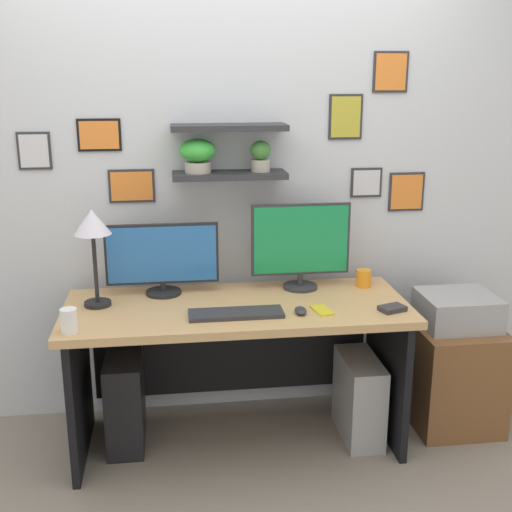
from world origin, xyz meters
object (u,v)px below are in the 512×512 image
desk_lamp (93,230)px  water_cup (69,321)px  desk (236,340)px  monitor_right (301,244)px  printer (457,310)px  computer_tower_left (125,399)px  cell_phone (322,310)px  computer_mouse (301,311)px  computer_tower_right (359,397)px  scissors_tray (392,308)px  keyboard (236,314)px  coffee_mug (364,278)px  drawer_cabinet (452,373)px  monitor_left (162,258)px

desk_lamp → water_cup: 0.47m
desk → monitor_right: monitor_right is taller
printer → monitor_right: bearing=169.2°
printer → computer_tower_left: 1.78m
desk → cell_phone: bearing=-26.9°
computer_mouse → printer: 0.92m
water_cup → computer_tower_right: size_ratio=0.25×
scissors_tray → printer: (0.44, 0.24, -0.12)m
desk → keyboard: bearing=-95.7°
desk_lamp → computer_tower_left: (0.10, -0.00, -0.89)m
keyboard → computer_tower_right: bearing=10.7°
desk_lamp → monitor_right: bearing=7.7°
coffee_mug → computer_tower_right: bearing=-106.2°
computer_tower_left → computer_tower_right: computer_tower_left is taller
water_cup → computer_mouse: bearing=5.2°
cell_phone → printer: cell_phone is taller
desk → drawer_cabinet: desk is taller
monitor_left → monitor_right: 0.71m
keyboard → coffee_mug: size_ratio=4.89×
coffee_mug → desk: bearing=-168.7°
computer_mouse → coffee_mug: bearing=40.8°
cell_phone → monitor_right: bearing=84.6°
monitor_right → keyboard: size_ratio=1.16×
cell_phone → water_cup: bearing=174.8°
monitor_right → printer: (0.81, -0.16, -0.35)m
desk → computer_tower_right: bearing=-7.0°
keyboard → computer_mouse: size_ratio=4.89×
monitor_left → monitor_right: (0.71, 0.00, 0.05)m
desk → monitor_left: size_ratio=2.95×
coffee_mug → drawer_cabinet: bearing=-15.5°
monitor_right → monitor_left: bearing=-180.0°
scissors_tray → computer_mouse: bearing=177.4°
computer_mouse → cell_phone: computer_mouse is taller
keyboard → computer_tower_left: size_ratio=0.92×
computer_mouse → printer: bearing=14.1°
coffee_mug → cell_phone: bearing=-132.1°
coffee_mug → drawer_cabinet: size_ratio=0.16×
coffee_mug → scissors_tray: bearing=-85.5°
cell_phone → computer_tower_right: size_ratio=0.32×
desk → printer: desk is taller
cell_phone → printer: size_ratio=0.37×
monitor_left → coffee_mug: monitor_left is taller
scissors_tray → computer_tower_left: bearing=168.8°
desk_lamp → scissors_tray: 1.46m
monitor_left → printer: size_ratio=1.49×
monitor_right → water_cup: (-1.11, -0.47, -0.18)m
computer_mouse → coffee_mug: coffee_mug is taller
keyboard → water_cup: water_cup is taller
cell_phone → drawer_cabinet: bearing=3.9°
scissors_tray → computer_tower_left: scissors_tray is taller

